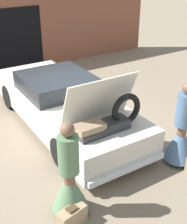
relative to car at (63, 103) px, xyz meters
The scene contains 6 objects.
ground_plane 0.57m from the car, 92.80° to the left, with size 40.00×40.00×0.00m, color #7F705B.
garage_wall_back 4.54m from the car, 90.01° to the left, with size 12.00×0.14×2.80m.
car is the anchor object (origin of this frame).
person_left 3.01m from the car, 115.18° to the right, with size 0.62×0.62×1.70m.
person_right 2.95m from the car, 64.30° to the right, with size 0.64×0.64×1.75m.
suitcase_beside_left_person 3.34m from the car, 115.07° to the right, with size 0.51×0.30×0.37m.
Camera 1 is at (-3.02, -6.22, 3.89)m, focal length 50.00 mm.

